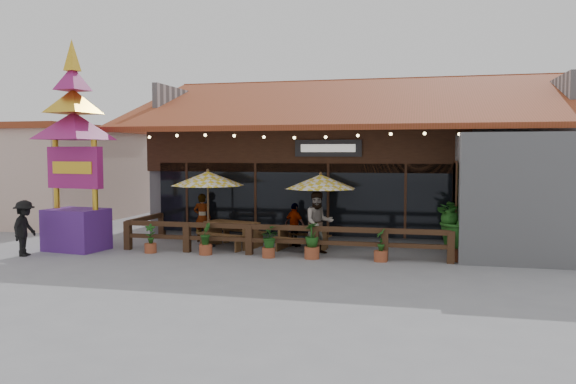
% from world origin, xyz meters
% --- Properties ---
extents(ground, '(100.00, 100.00, 0.00)m').
position_xyz_m(ground, '(0.00, 0.00, 0.00)').
color(ground, gray).
rests_on(ground, ground).
extents(restaurant_building, '(15.50, 14.73, 6.09)m').
position_xyz_m(restaurant_building, '(0.26, 6.61, 2.21)').
color(restaurant_building, '#A8A9AD').
rests_on(restaurant_building, ground).
extents(patio_railing, '(10.00, 2.60, 0.92)m').
position_xyz_m(patio_railing, '(-2.25, -0.27, 0.61)').
color(patio_railing, '#432818').
rests_on(patio_railing, ground).
extents(neighbor_building, '(8.40, 8.40, 4.22)m').
position_xyz_m(neighbor_building, '(-15.00, 6.00, 2.14)').
color(neighbor_building, '#C9AD98').
rests_on(neighbor_building, ground).
extents(umbrella_left, '(2.95, 2.95, 2.53)m').
position_xyz_m(umbrella_left, '(-4.24, 0.62, 2.21)').
color(umbrella_left, brown).
rests_on(umbrella_left, ground).
extents(umbrella_right, '(2.95, 2.95, 2.45)m').
position_xyz_m(umbrella_right, '(-0.60, 0.95, 2.13)').
color(umbrella_right, brown).
rests_on(umbrella_right, ground).
extents(picnic_table_left, '(2.11, 1.96, 0.83)m').
position_xyz_m(picnic_table_left, '(-3.45, 0.67, 0.56)').
color(picnic_table_left, brown).
rests_on(picnic_table_left, ground).
extents(picnic_table_right, '(1.73, 1.56, 0.72)m').
position_xyz_m(picnic_table_right, '(-1.13, 0.68, 0.49)').
color(picnic_table_right, brown).
rests_on(picnic_table_right, ground).
extents(thai_sign_tower, '(2.93, 2.93, 7.01)m').
position_xyz_m(thai_sign_tower, '(-8.02, -0.95, 3.71)').
color(thai_sign_tower, '#51227D').
rests_on(thai_sign_tower, ground).
extents(tropical_plant, '(1.88, 1.79, 2.03)m').
position_xyz_m(tropical_plant, '(3.54, -0.06, 1.16)').
color(tropical_plant, brown).
rests_on(tropical_plant, ground).
extents(diner_a, '(0.63, 0.44, 1.66)m').
position_xyz_m(diner_a, '(-4.78, 1.45, 0.83)').
color(diner_a, '#3B2112').
rests_on(diner_a, ground).
extents(diner_b, '(1.14, 1.04, 1.89)m').
position_xyz_m(diner_b, '(-0.52, 0.14, 0.95)').
color(diner_b, '#3B2112').
rests_on(diner_b, ground).
extents(diner_c, '(0.89, 0.74, 1.42)m').
position_xyz_m(diner_c, '(-1.50, 1.28, 0.71)').
color(diner_c, '#3B2112').
rests_on(diner_c, ground).
extents(pedestrian, '(0.81, 1.17, 1.65)m').
position_xyz_m(pedestrian, '(-8.91, -2.20, 0.83)').
color(pedestrian, black).
rests_on(pedestrian, ground).
extents(planter_a, '(0.37, 0.36, 0.89)m').
position_xyz_m(planter_a, '(-5.54, -0.87, 0.37)').
color(planter_a, brown).
rests_on(planter_a, ground).
extents(planter_b, '(0.39, 0.40, 0.96)m').
position_xyz_m(planter_b, '(-3.78, -0.79, 0.43)').
color(planter_b, brown).
rests_on(planter_b, ground).
extents(planter_c, '(0.72, 0.73, 0.92)m').
position_xyz_m(planter_c, '(-1.82, -0.82, 0.51)').
color(planter_c, brown).
rests_on(planter_c, ground).
extents(planter_d, '(0.56, 0.56, 1.05)m').
position_xyz_m(planter_d, '(-0.56, -0.69, 0.51)').
color(planter_d, brown).
rests_on(planter_d, ground).
extents(planter_e, '(0.38, 0.38, 0.94)m').
position_xyz_m(planter_e, '(1.40, -0.66, 0.39)').
color(planter_e, brown).
rests_on(planter_e, ground).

